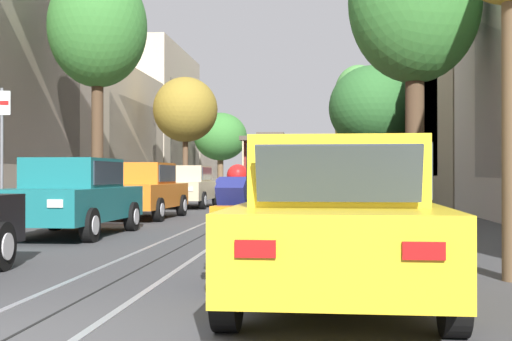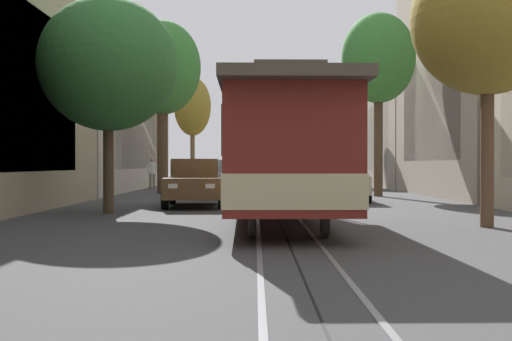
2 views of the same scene
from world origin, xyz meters
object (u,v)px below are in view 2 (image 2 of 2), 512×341
Objects in this scene: street_tree_kerb_right_second at (162,69)px; pedestrian_on_left_pavement at (152,172)px; parked_car_beige_second_right at (222,174)px; street_tree_kerb_left_mid at (488,19)px; parked_car_teal_second_left at (313,175)px; parked_car_grey_fourth_right at (209,179)px; street_tree_kerb_right_near at (192,107)px; cable_car_trolley at (282,153)px; parked_car_red_mid_right at (217,176)px; parked_car_yellow_near_right at (226,173)px; street_tree_kerb_left_second at (378,59)px; parked_car_beige_fourth_left at (340,180)px; parked_car_orange_mid_left at (323,177)px; street_sign_post at (334,157)px; fire_hydrant at (323,179)px; parked_car_brown_fifth_right at (196,182)px; motorcycle_with_rider at (243,176)px; parked_car_black_near_left at (303,173)px; street_tree_kerb_left_near at (335,115)px; street_tree_kerb_right_mid at (108,65)px.

street_tree_kerb_right_second is 4.74× the size of pedestrian_on_left_pavement.
parked_car_beige_second_right is 25.53m from street_tree_kerb_left_mid.
parked_car_grey_fourth_right is (5.19, 9.60, 0.00)m from parked_car_teal_second_left.
street_tree_kerb_right_second is at bearing -56.92° from parked_car_grey_fourth_right.
parked_car_teal_second_left is 5.49m from parked_car_beige_second_right.
street_tree_kerb_right_near is 28.68m from cable_car_trolley.
parked_car_red_mid_right is at bearing -143.85° from street_tree_kerb_right_second.
parked_car_teal_second_left is at bearing 125.89° from parked_car_yellow_near_right.
parked_car_red_mid_right is at bearing -31.29° from street_tree_kerb_left_second.
street_tree_kerb_left_mid reaches higher than parked_car_beige_fourth_left.
parked_car_orange_mid_left is 0.69× the size of street_tree_kerb_left_mid.
street_sign_post is at bearing -101.69° from parked_car_orange_mid_left.
street_tree_kerb_right_second is 16.79m from fire_hydrant.
street_tree_kerb_left_second reaches higher than fire_hydrant.
parked_car_yellow_near_right is at bearing -54.11° from parked_car_teal_second_left.
street_sign_post is at bearing -88.40° from street_tree_kerb_left_mid.
parked_car_brown_fifth_right is at bearing 71.08° from parked_car_teal_second_left.
street_tree_kerb_left_second reaches higher than cable_car_trolley.
street_tree_kerb_left_second is 16.86m from street_tree_kerb_right_near.
motorcycle_with_rider is (-1.14, -4.38, -0.15)m from parked_car_beige_second_right.
parked_car_beige_second_right is at bearing -108.20° from street_tree_kerb_right_second.
pedestrian_on_left_pavement is 12.98m from fire_hydrant.
street_tree_kerb_left_mid reaches higher than parked_car_grey_fourth_right.
street_sign_post is at bearing 89.28° from fire_hydrant.
fire_hydrant is at bearing -139.70° from parked_car_beige_second_right.
street_tree_kerb_left_mid is at bearing 96.47° from parked_car_orange_mid_left.
parked_car_beige_second_right is 0.54× the size of street_tree_kerb_left_second.
street_tree_kerb_right_second reaches higher than motorcycle_with_rider.
street_tree_kerb_right_second is at bearing 79.25° from parked_car_yellow_near_right.
street_tree_kerb_left_mid reaches higher than parked_car_red_mid_right.
street_tree_kerb_right_near is 11.34m from street_tree_kerb_right_second.
motorcycle_with_rider is (-1.10, -10.01, -0.15)m from parked_car_red_mid_right.
parked_car_beige_fourth_left is 6.91m from street_tree_kerb_left_second.
parked_car_black_near_left is at bearing -171.88° from street_tree_kerb_right_near.
street_tree_kerb_left_near is at bearing -150.38° from pedestrian_on_left_pavement.
parked_car_beige_fourth_left is at bearing 151.31° from parked_car_grey_fourth_right.
parked_car_beige_second_right is at bearing -89.55° from parked_car_red_mid_right.
street_tree_kerb_left_mid is 1.03× the size of street_tree_kerb_right_mid.
street_tree_kerb_left_second reaches higher than parked_car_orange_mid_left.
fire_hydrant is (-6.58, -5.58, -0.38)m from parked_car_beige_second_right.
parked_car_beige_fourth_left is at bearing 112.02° from street_tree_kerb_right_near.
street_tree_kerb_left_mid is 7.56× the size of fire_hydrant.
street_tree_kerb_right_near reaches higher than parked_car_beige_second_right.
parked_car_teal_second_left is at bearing 19.58° from street_sign_post.
street_tree_kerb_left_second reaches higher than parked_car_grey_fourth_right.
parked_car_orange_mid_left is at bearing 80.27° from street_tree_kerb_left_near.
parked_car_black_near_left is 6.56m from parked_car_teal_second_left.
street_tree_kerb_left_second is at bearing -134.19° from street_tree_kerb_right_mid.
parked_car_yellow_near_right is 22.48m from parked_car_brown_fifth_right.
parked_car_beige_second_right is 6.69m from street_sign_post.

